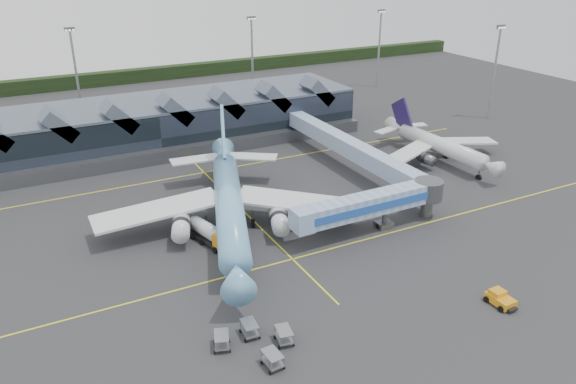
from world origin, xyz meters
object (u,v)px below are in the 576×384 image
main_airliner (229,201)px  jet_bridge (380,203)px  regional_jet (437,144)px  fuel_truck (209,232)px  pushback_tug (500,299)px

main_airliner → jet_bridge: 22.60m
regional_jet → jet_bridge: size_ratio=1.17×
jet_bridge → fuel_truck: 25.68m
main_airliner → fuel_truck: 6.07m
main_airliner → pushback_tug: size_ratio=11.93×
regional_jet → fuel_truck: (-52.03, -11.23, -1.67)m
main_airliner → jet_bridge: size_ratio=1.75×
fuel_truck → main_airliner: bearing=18.8°
main_airliner → fuel_truck: bearing=-126.7°
regional_jet → pushback_tug: size_ratio=8.02×
main_airliner → fuel_truck: (-4.47, -3.02, -2.77)m
jet_bridge → fuel_truck: jet_bridge is taller
jet_bridge → pushback_tug: bearing=-86.7°
main_airliner → pushback_tug: main_airliner is taller
regional_jet → jet_bridge: regional_jet is taller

